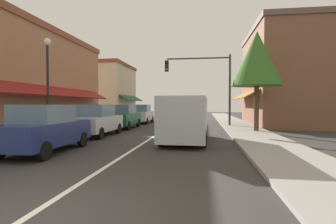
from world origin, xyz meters
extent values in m
plane|color=#33302D|center=(0.00, 18.00, 0.00)|extent=(80.00, 80.00, 0.00)
cube|color=#A39E99|center=(-5.50, 18.00, 0.06)|extent=(2.60, 56.00, 0.12)
cube|color=gray|center=(5.50, 18.00, 0.06)|extent=(2.60, 56.00, 0.12)
cube|color=silver|center=(0.00, 18.00, 0.00)|extent=(0.14, 52.00, 0.01)
cube|color=#9E6B4C|center=(-9.79, 12.00, 3.18)|extent=(5.98, 14.00, 6.37)
cube|color=brown|center=(-9.79, 12.00, 6.57)|extent=(6.18, 14.20, 0.40)
cube|color=slate|center=(-6.86, 12.00, 1.40)|extent=(0.08, 10.64, 1.80)
cube|color=maroon|center=(-6.25, 12.00, 2.60)|extent=(1.27, 11.76, 0.73)
cube|color=slate|center=(-6.86, 8.92, 4.58)|extent=(0.08, 1.10, 1.30)
cube|color=slate|center=(-6.86, 15.08, 4.58)|extent=(0.08, 1.10, 1.30)
cube|color=brown|center=(9.65, 20.00, 3.91)|extent=(5.70, 10.00, 7.82)
cube|color=brown|center=(9.65, 20.00, 8.02)|extent=(5.90, 10.20, 0.40)
cube|color=slate|center=(6.86, 20.00, 1.40)|extent=(0.08, 7.60, 1.80)
cube|color=olive|center=(6.25, 20.00, 2.60)|extent=(1.27, 8.40, 0.73)
cube|color=slate|center=(6.86, 17.80, 5.63)|extent=(0.08, 1.10, 1.30)
cube|color=slate|center=(6.86, 22.20, 5.63)|extent=(0.08, 1.10, 1.30)
cube|color=#BCAD8E|center=(-9.09, 28.00, 3.23)|extent=(4.58, 8.00, 6.45)
cube|color=brown|center=(-9.09, 28.00, 6.65)|extent=(4.78, 8.20, 0.40)
cube|color=slate|center=(-6.86, 28.00, 1.40)|extent=(0.08, 6.08, 1.80)
cube|color=#194C2D|center=(-6.25, 28.00, 2.60)|extent=(1.27, 6.72, 0.73)
cube|color=slate|center=(-6.86, 26.24, 4.65)|extent=(0.08, 1.10, 1.30)
cube|color=slate|center=(-6.86, 29.76, 4.65)|extent=(0.08, 1.10, 1.30)
cube|color=navy|center=(-3.06, 5.37, 0.71)|extent=(1.82, 4.14, 0.80)
cube|color=slate|center=(-3.05, 5.27, 1.44)|extent=(1.57, 2.04, 0.66)
cylinder|color=black|center=(-3.88, 6.71, 0.31)|extent=(0.22, 0.62, 0.62)
cylinder|color=black|center=(-2.30, 6.74, 0.31)|extent=(0.22, 0.62, 0.62)
cylinder|color=black|center=(-2.23, 4.04, 0.31)|extent=(0.22, 0.62, 0.62)
cube|color=#B7BABF|center=(-3.23, 10.36, 0.71)|extent=(1.76, 4.12, 0.80)
cube|color=slate|center=(-3.23, 10.26, 1.44)|extent=(1.54, 2.01, 0.66)
cylinder|color=black|center=(-4.01, 11.72, 0.31)|extent=(0.21, 0.62, 0.62)
cylinder|color=black|center=(-2.43, 11.70, 0.31)|extent=(0.21, 0.62, 0.62)
cylinder|color=black|center=(-4.03, 9.01, 0.31)|extent=(0.21, 0.62, 0.62)
cylinder|color=black|center=(-2.45, 9.00, 0.31)|extent=(0.21, 0.62, 0.62)
cube|color=#0F4C33|center=(-3.21, 15.10, 0.71)|extent=(1.74, 4.11, 0.80)
cube|color=slate|center=(-3.21, 15.00, 1.44)|extent=(1.53, 2.01, 0.66)
cylinder|color=black|center=(-4.00, 16.46, 0.31)|extent=(0.20, 0.62, 0.62)
cylinder|color=black|center=(-2.42, 16.45, 0.31)|extent=(0.20, 0.62, 0.62)
cylinder|color=black|center=(-4.01, 13.75, 0.31)|extent=(0.20, 0.62, 0.62)
cylinder|color=black|center=(-2.43, 13.74, 0.31)|extent=(0.20, 0.62, 0.62)
cube|color=silver|center=(-3.14, 20.34, 0.71)|extent=(1.81, 4.14, 0.80)
cube|color=slate|center=(-3.14, 20.24, 1.44)|extent=(1.56, 2.03, 0.66)
cylinder|color=black|center=(-3.96, 21.68, 0.31)|extent=(0.21, 0.62, 0.62)
cylinder|color=black|center=(-2.38, 21.71, 0.31)|extent=(0.21, 0.62, 0.62)
cylinder|color=black|center=(-3.90, 18.97, 0.31)|extent=(0.21, 0.62, 0.62)
cylinder|color=black|center=(-2.32, 19.01, 0.31)|extent=(0.21, 0.62, 0.62)
cube|color=#B2B7BC|center=(1.90, 8.82, 1.17)|extent=(2.08, 5.05, 1.90)
cube|color=slate|center=(1.96, 11.22, 1.59)|extent=(1.73, 0.32, 0.84)
cube|color=black|center=(1.96, 11.40, 0.48)|extent=(1.87, 0.25, 0.24)
cylinder|color=black|center=(1.05, 10.39, 0.36)|extent=(0.26, 0.73, 0.72)
cylinder|color=black|center=(2.82, 10.35, 0.36)|extent=(0.26, 0.73, 0.72)
cylinder|color=black|center=(0.98, 7.30, 0.36)|extent=(0.26, 0.73, 0.72)
cylinder|color=black|center=(2.74, 7.25, 0.36)|extent=(0.26, 0.73, 0.72)
cylinder|color=#333333|center=(4.80, 17.76, 2.89)|extent=(0.18, 0.18, 5.78)
cylinder|color=#333333|center=(2.26, 17.76, 5.53)|extent=(5.09, 0.12, 0.12)
cube|color=black|center=(-0.29, 17.58, 4.93)|extent=(0.30, 0.24, 0.90)
sphere|color=#420F0F|center=(-0.29, 17.45, 5.21)|extent=(0.20, 0.20, 0.20)
sphere|color=#3D2D0C|center=(-0.29, 17.45, 4.93)|extent=(0.20, 0.20, 0.20)
sphere|color=green|center=(-0.29, 17.45, 4.65)|extent=(0.20, 0.20, 0.20)
cylinder|color=black|center=(-5.05, 8.62, 2.37)|extent=(0.12, 0.12, 4.75)
sphere|color=white|center=(-5.05, 8.62, 4.93)|extent=(0.36, 0.36, 0.36)
cylinder|color=#4C331E|center=(6.04, 13.46, 1.71)|extent=(0.30, 0.30, 3.42)
cone|color=#386626|center=(6.04, 13.46, 4.67)|extent=(3.12, 3.12, 3.43)
camera|label=1|loc=(2.76, -3.40, 1.78)|focal=27.53mm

